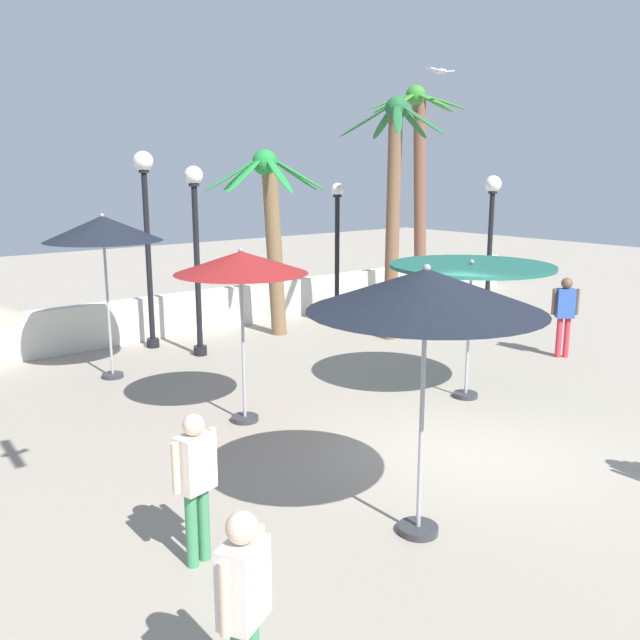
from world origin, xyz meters
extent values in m
plane|color=#9E9384|center=(0.00, 0.00, 0.00)|extent=(56.00, 56.00, 0.00)
cube|color=silver|center=(0.00, 8.99, 0.50)|extent=(25.20, 0.30, 1.00)
cylinder|color=#333338|center=(2.03, 1.63, 0.04)|extent=(0.42, 0.42, 0.08)
cylinder|color=#A5A5AD|center=(2.03, 1.63, 1.16)|extent=(0.05, 0.05, 2.32)
cylinder|color=#1E594C|center=(2.03, 1.63, 2.30)|extent=(2.74, 2.74, 0.06)
sphere|color=#99999E|center=(2.03, 1.63, 2.37)|extent=(0.08, 0.08, 0.08)
cylinder|color=#333338|center=(-1.57, 3.09, 0.04)|extent=(0.43, 0.43, 0.08)
cylinder|color=#A5A5AD|center=(-1.57, 3.09, 1.20)|extent=(0.05, 0.05, 2.39)
cone|color=maroon|center=(-1.57, 3.09, 2.51)|extent=(2.02, 2.02, 0.34)
sphere|color=#99999E|center=(-1.57, 3.09, 2.70)|extent=(0.08, 0.08, 0.08)
cylinder|color=#333338|center=(-2.26, 6.63, 0.04)|extent=(0.40, 0.40, 0.08)
cylinder|color=#A5A5AD|center=(-2.26, 6.63, 1.32)|extent=(0.05, 0.05, 2.65)
cone|color=black|center=(-2.26, 6.63, 2.83)|extent=(2.14, 2.14, 0.46)
sphere|color=#99999E|center=(-2.26, 6.63, 3.06)|extent=(0.08, 0.08, 0.08)
cylinder|color=#333338|center=(-1.97, -0.96, 0.04)|extent=(0.44, 0.44, 0.08)
cylinder|color=#A5A5AD|center=(-1.97, -0.96, 1.25)|extent=(0.05, 0.05, 2.51)
cone|color=black|center=(-1.97, -0.96, 2.68)|extent=(2.43, 2.43, 0.43)
sphere|color=#99999E|center=(-1.97, -0.96, 2.90)|extent=(0.08, 0.08, 0.08)
cylinder|color=brown|center=(2.17, 7.51, 2.02)|extent=(0.59, 0.36, 4.06)
sphere|color=#228B3A|center=(1.95, 7.51, 4.04)|extent=(0.58, 0.58, 0.58)
ellipsoid|color=#228B3A|center=(2.70, 7.42, 3.78)|extent=(1.35, 0.35, 0.82)
ellipsoid|color=#228B3A|center=(2.42, 8.10, 3.78)|extent=(0.99, 1.17, 0.82)
ellipsoid|color=#228B3A|center=(1.81, 8.26, 3.78)|extent=(0.44, 1.35, 0.82)
ellipsoid|color=#228B3A|center=(1.23, 7.75, 3.78)|extent=(1.33, 0.61, 0.82)
ellipsoid|color=#228B3A|center=(1.23, 7.26, 3.78)|extent=(1.33, 0.64, 0.82)
ellipsoid|color=#228B3A|center=(1.80, 6.77, 3.78)|extent=(0.45, 1.35, 0.82)
ellipsoid|color=#228B3A|center=(2.51, 7.00, 3.78)|extent=(1.13, 1.05, 0.82)
cylinder|color=brown|center=(6.56, 6.99, 2.87)|extent=(0.60, 0.32, 5.75)
sphere|color=#368730|center=(6.27, 6.99, 5.74)|extent=(0.51, 0.51, 0.51)
ellipsoid|color=#368730|center=(6.93, 6.89, 5.58)|extent=(1.29, 0.39, 0.48)
ellipsoid|color=#368730|center=(6.75, 7.45, 5.58)|extent=(1.06, 1.03, 0.48)
ellipsoid|color=#368730|center=(6.13, 7.64, 5.58)|extent=(0.47, 1.29, 0.48)
ellipsoid|color=#368730|center=(5.70, 7.32, 5.58)|extent=(1.21, 0.80, 0.48)
ellipsoid|color=#368730|center=(5.65, 6.78, 5.58)|extent=(1.27, 0.60, 0.48)
ellipsoid|color=#368730|center=(6.15, 6.34, 5.58)|extent=(0.43, 1.29, 0.48)
ellipsoid|color=#368730|center=(6.70, 6.49, 5.58)|extent=(0.98, 1.10, 0.48)
cylinder|color=brown|center=(4.06, 5.51, 2.60)|extent=(0.35, 0.31, 5.21)
sphere|color=#226635|center=(4.10, 5.51, 5.20)|extent=(0.50, 0.50, 0.50)
ellipsoid|color=#226635|center=(4.76, 5.63, 4.94)|extent=(1.21, 0.41, 0.73)
ellipsoid|color=#226635|center=(4.34, 6.14, 4.94)|extent=(0.60, 1.19, 0.73)
ellipsoid|color=#226635|center=(3.63, 6.00, 4.94)|extent=(0.97, 1.00, 0.73)
ellipsoid|color=#226635|center=(3.64, 5.02, 4.94)|extent=(0.96, 1.01, 0.73)
ellipsoid|color=#226635|center=(4.20, 4.84, 4.94)|extent=(0.38, 1.21, 0.73)
cylinder|color=black|center=(6.80, 4.86, 0.10)|extent=(0.28, 0.28, 0.20)
cylinder|color=black|center=(6.80, 4.86, 1.67)|extent=(0.12, 0.12, 3.34)
cylinder|color=black|center=(6.80, 4.86, 3.34)|extent=(0.22, 0.22, 0.06)
sphere|color=white|center=(6.80, 4.86, 3.55)|extent=(0.41, 0.41, 0.41)
cylinder|color=black|center=(-0.64, 8.27, 0.10)|extent=(0.28, 0.28, 0.20)
cylinder|color=black|center=(-0.64, 8.27, 1.92)|extent=(0.12, 0.12, 3.84)
cylinder|color=black|center=(-0.64, 8.27, 3.84)|extent=(0.22, 0.22, 0.06)
sphere|color=white|center=(-0.64, 8.27, 4.06)|extent=(0.42, 0.42, 0.42)
cylinder|color=black|center=(4.11, 7.50, 0.10)|extent=(0.28, 0.28, 0.20)
cylinder|color=black|center=(4.11, 7.50, 1.62)|extent=(0.12, 0.12, 3.25)
cylinder|color=black|center=(4.11, 7.50, 3.25)|extent=(0.22, 0.22, 0.06)
sphere|color=white|center=(4.11, 7.50, 3.41)|extent=(0.32, 0.32, 0.32)
cylinder|color=black|center=(-0.15, 7.01, 0.10)|extent=(0.28, 0.28, 0.20)
cylinder|color=black|center=(-0.15, 7.01, 1.79)|extent=(0.12, 0.12, 3.58)
cylinder|color=black|center=(-0.15, 7.01, 3.58)|extent=(0.22, 0.22, 0.06)
sphere|color=white|center=(-0.15, 7.01, 3.77)|extent=(0.38, 0.38, 0.38)
cube|color=silver|center=(-4.85, -1.99, 1.12)|extent=(0.43, 0.38, 0.59)
sphere|color=beige|center=(-4.85, -1.99, 1.53)|extent=(0.22, 0.22, 0.22)
cylinder|color=beige|center=(-5.06, -2.10, 1.15)|extent=(0.08, 0.08, 0.53)
cylinder|color=beige|center=(-4.64, -1.88, 1.15)|extent=(0.08, 0.08, 0.53)
cylinder|color=#3F8C59|center=(-4.18, 0.02, 0.40)|extent=(0.12, 0.12, 0.79)
cylinder|color=#3F8C59|center=(-4.02, 0.06, 0.40)|extent=(0.12, 0.12, 0.79)
cube|color=silver|center=(-4.10, 0.04, 1.08)|extent=(0.41, 0.32, 0.56)
sphere|color=beige|center=(-4.10, 0.04, 1.46)|extent=(0.22, 0.22, 0.22)
cylinder|color=beige|center=(-4.33, -0.02, 1.10)|extent=(0.08, 0.08, 0.51)
cylinder|color=beige|center=(-3.87, 0.09, 1.10)|extent=(0.08, 0.08, 0.51)
cylinder|color=#D8333F|center=(5.63, 2.09, 0.43)|extent=(0.12, 0.12, 0.86)
cylinder|color=#D8333F|center=(5.75, 1.98, 0.43)|extent=(0.12, 0.12, 0.86)
cube|color=#3359B2|center=(5.69, 2.04, 1.16)|extent=(0.43, 0.42, 0.61)
sphere|color=brown|center=(5.69, 2.04, 1.58)|extent=(0.23, 0.23, 0.23)
cylinder|color=brown|center=(5.51, 2.20, 1.19)|extent=(0.08, 0.08, 0.55)
cylinder|color=brown|center=(5.87, 1.88, 1.19)|extent=(0.08, 0.08, 0.55)
ellipsoid|color=white|center=(5.69, 5.68, 6.12)|extent=(0.14, 0.33, 0.12)
sphere|color=white|center=(5.68, 5.85, 6.15)|extent=(0.10, 0.10, 0.10)
cube|color=silver|center=(5.46, 5.66, 6.14)|extent=(0.47, 0.18, 0.05)
cube|color=silver|center=(5.92, 5.70, 6.14)|extent=(0.47, 0.18, 0.09)
camera|label=1|loc=(-7.04, -5.50, 3.84)|focal=38.18mm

